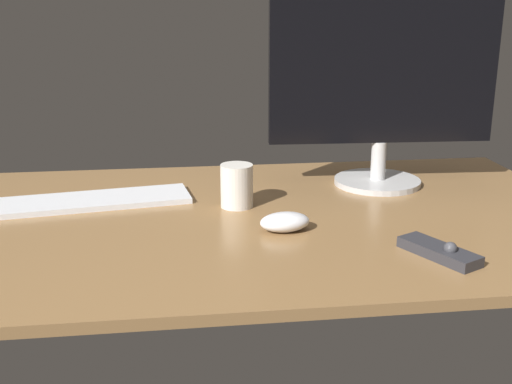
{
  "coord_description": "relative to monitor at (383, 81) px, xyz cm",
  "views": [
    {
      "loc": [
        -17.18,
        -123.54,
        45.06
      ],
      "look_at": [
        -1.51,
        -2.84,
        8.0
      ],
      "focal_mm": 44.53,
      "sensor_mm": 36.0,
      "label": 1
    }
  ],
  "objects": [
    {
      "name": "computer_mouse",
      "position": [
        -27.86,
        -29.16,
        -23.1
      ],
      "size": [
        10.49,
        7.4,
        3.7
      ],
      "primitive_type": "ellipsoid",
      "rotation": [
        0.0,
        0.0,
        0.13
      ],
      "color": "silver",
      "rests_on": "desk"
    },
    {
      "name": "coffee_mug",
      "position": [
        -35.53,
        -12.79,
        -20.29
      ],
      "size": [
        7.01,
        7.01,
        9.32
      ],
      "primitive_type": "cylinder",
      "color": "silver",
      "rests_on": "desk"
    },
    {
      "name": "desk",
      "position": [
        -31.07,
        -19.42,
        -25.94
      ],
      "size": [
        140.0,
        84.0,
        2.0
      ],
      "primitive_type": "cube",
      "color": "olive",
      "rests_on": "ground"
    },
    {
      "name": "monitor",
      "position": [
        0.0,
        0.0,
        0.0
      ],
      "size": [
        53.25,
        20.71,
        45.71
      ],
      "rotation": [
        0.0,
        0.0,
        -0.05
      ],
      "color": "#BBBBBB",
      "rests_on": "desk"
    },
    {
      "name": "keyboard",
      "position": [
        -67.59,
        -6.76,
        -24.34
      ],
      "size": [
        45.11,
        19.01,
        1.21
      ],
      "primitive_type": "cube",
      "rotation": [
        0.0,
        0.0,
        0.15
      ],
      "color": "silver",
      "rests_on": "desk"
    },
    {
      "name": "media_remote",
      "position": [
        -3.33,
        -45.43,
        -23.88
      ],
      "size": [
        11.32,
        15.72,
        3.46
      ],
      "rotation": [
        0.0,
        0.0,
        -1.1
      ],
      "color": "#2D2D33",
      "rests_on": "desk"
    }
  ]
}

